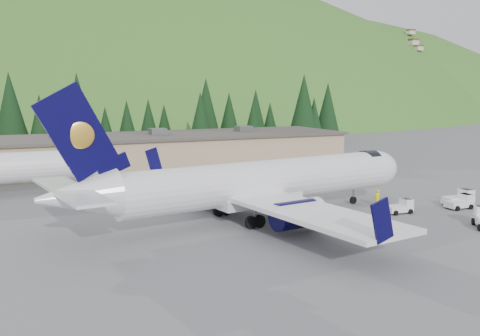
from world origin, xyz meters
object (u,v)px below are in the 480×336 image
object	(u,v)px
baggage_tug_a	(401,207)
baggage_tug_d	(461,202)
baggage_tug_b	(460,198)
airliner	(256,184)
ramp_worker	(377,198)
terminal_building	(127,152)

from	to	relation	value
baggage_tug_a	baggage_tug_d	bearing A→B (deg)	-4.36
baggage_tug_a	baggage_tug_b	xyz separation A→B (m)	(8.21, 0.30, 0.12)
baggage_tug_a	baggage_tug_d	world-z (taller)	baggage_tug_d
airliner	ramp_worker	distance (m)	14.37
baggage_tug_b	terminal_building	world-z (taller)	terminal_building
baggage_tug_a	ramp_worker	bearing A→B (deg)	94.13
baggage_tug_b	ramp_worker	distance (m)	8.91
airliner	terminal_building	bearing A→B (deg)	87.23
airliner	terminal_building	size ratio (longest dim) A/B	0.54
terminal_building	baggage_tug_d	size ratio (longest dim) A/B	25.53
terminal_building	baggage_tug_a	bearing A→B (deg)	-66.57
baggage_tug_a	terminal_building	world-z (taller)	terminal_building
baggage_tug_b	baggage_tug_d	world-z (taller)	baggage_tug_b
baggage_tug_b	baggage_tug_d	distance (m)	1.66
terminal_building	ramp_worker	xyz separation A→B (m)	(18.04, -38.26, -1.75)
baggage_tug_a	baggage_tug_d	xyz separation A→B (m)	(7.05, -0.88, 0.03)
airliner	baggage_tug_d	distance (m)	21.92
airliner	ramp_worker	world-z (taller)	airliner
baggage_tug_b	baggage_tug_d	size ratio (longest dim) A/B	1.17
terminal_building	baggage_tug_d	bearing A→B (deg)	-59.48
airliner	terminal_building	xyz separation A→B (m)	(-3.90, 38.17, -0.78)
terminal_building	ramp_worker	size ratio (longest dim) A/B	40.76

